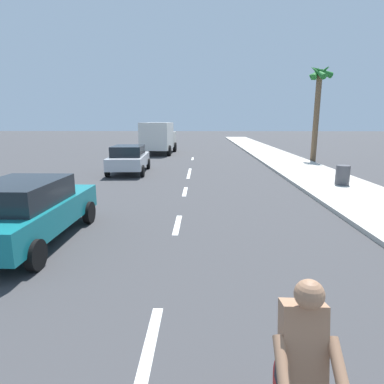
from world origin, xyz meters
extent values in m
plane|color=#38383A|center=(0.00, 20.00, 0.00)|extent=(160.00, 160.00, 0.00)
cube|color=#B2ADA3|center=(6.81, 22.00, 0.07)|extent=(3.60, 80.00, 0.14)
cube|color=white|center=(0.00, 6.52, 0.00)|extent=(0.16, 1.80, 0.01)
cube|color=white|center=(0.00, 11.72, 0.00)|extent=(0.16, 1.80, 0.01)
cube|color=white|center=(0.00, 16.22, 0.00)|extent=(0.16, 1.80, 0.01)
cube|color=white|center=(0.00, 20.27, 0.00)|extent=(0.16, 1.80, 0.01)
cube|color=white|center=(0.00, 22.14, 0.00)|extent=(0.16, 1.80, 0.01)
cube|color=white|center=(0.00, 28.48, 0.00)|extent=(0.16, 1.80, 0.01)
cube|color=#9E7051|center=(1.47, 4.99, 1.28)|extent=(0.35, 0.32, 0.63)
sphere|color=#9E7051|center=(1.47, 4.93, 1.71)|extent=(0.22, 0.22, 0.22)
cube|color=black|center=(1.47, 5.04, 0.95)|extent=(0.32, 0.23, 0.28)
cylinder|color=#9E7051|center=(1.66, 4.73, 1.18)|extent=(0.10, 0.49, 0.41)
cylinder|color=#9E7051|center=(1.26, 4.73, 1.18)|extent=(0.10, 0.49, 0.41)
cube|color=#14727A|center=(-3.56, 10.29, 0.69)|extent=(1.94, 4.55, 0.64)
cube|color=black|center=(-3.57, 10.06, 1.29)|extent=(1.69, 2.37, 0.56)
cylinder|color=black|center=(-4.51, 11.84, 0.32)|extent=(0.18, 0.64, 0.64)
cylinder|color=black|center=(-2.60, 11.82, 0.32)|extent=(0.18, 0.64, 0.64)
cylinder|color=black|center=(-2.62, 8.74, 0.32)|extent=(0.18, 0.64, 0.64)
cube|color=#B7BABF|center=(-3.48, 21.34, 0.69)|extent=(2.11, 4.56, 0.64)
cube|color=black|center=(-3.47, 21.11, 1.29)|extent=(1.77, 2.41, 0.56)
cylinder|color=black|center=(-4.50, 22.80, 0.32)|extent=(0.21, 0.65, 0.64)
cylinder|color=black|center=(-2.63, 22.90, 0.32)|extent=(0.21, 0.65, 0.64)
cylinder|color=black|center=(-4.33, 19.77, 0.32)|extent=(0.21, 0.65, 0.64)
cylinder|color=black|center=(-2.46, 19.87, 0.32)|extent=(0.21, 0.65, 0.64)
cube|color=beige|center=(-3.09, 34.70, 1.20)|extent=(2.50, 2.44, 1.40)
cube|color=silver|center=(-3.22, 31.71, 1.65)|extent=(2.58, 4.26, 2.30)
cylinder|color=black|center=(-4.29, 34.62, 0.45)|extent=(0.32, 0.91, 0.90)
cylinder|color=black|center=(-1.90, 34.51, 0.45)|extent=(0.32, 0.91, 0.90)
cylinder|color=black|center=(-4.47, 30.72, 0.45)|extent=(0.32, 0.91, 0.90)
cylinder|color=black|center=(-2.07, 30.62, 0.45)|extent=(0.32, 0.91, 0.90)
cylinder|color=brown|center=(9.04, 27.17, 3.24)|extent=(0.40, 0.40, 6.49)
cone|color=#1E6B28|center=(9.29, 27.20, 6.34)|extent=(0.58, 1.90, 1.01)
cone|color=#1E6B28|center=(9.14, 27.40, 6.34)|extent=(1.50, 1.02, 1.11)
cone|color=#1E6B28|center=(8.85, 27.34, 6.34)|extent=(1.12, 1.17, 1.30)
cone|color=#1E6B28|center=(8.82, 27.05, 6.34)|extent=(1.05, 1.69, 1.39)
cone|color=#1E6B28|center=(9.09, 26.93, 6.34)|extent=(1.73, 0.86, 0.94)
cylinder|color=#47474C|center=(7.01, 17.26, 0.57)|extent=(0.60, 0.60, 0.87)
camera|label=1|loc=(0.67, 2.77, 2.94)|focal=30.32mm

